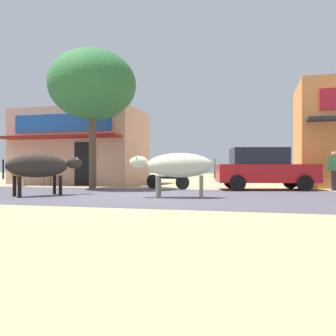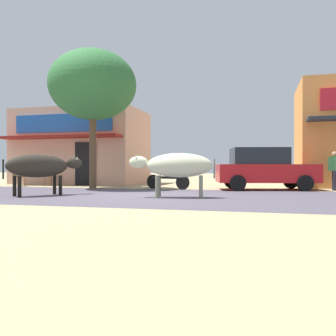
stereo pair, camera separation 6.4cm
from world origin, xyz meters
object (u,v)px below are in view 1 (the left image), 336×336
object	(u,v)px
roadside_tree	(92,85)
pedestrian_by_shop	(334,168)
parked_hatchback_car	(263,168)
cow_far_dark	(178,166)
cafe_chair_by_doorway	(18,175)
parked_motorcycle	(168,178)
cafe_chair_near_tree	(50,175)
cow_near_brown	(40,166)

from	to	relation	value
roadside_tree	pedestrian_by_shop	bearing A→B (deg)	6.65
parked_hatchback_car	cow_far_dark	xyz separation A→B (m)	(-2.47, -4.38, 0.09)
cafe_chair_by_doorway	parked_motorcycle	bearing A→B (deg)	-2.22
roadside_tree	cafe_chair_by_doorway	xyz separation A→B (m)	(-4.06, 0.61, -3.80)
parked_motorcycle	pedestrian_by_shop	world-z (taller)	pedestrian_by_shop
pedestrian_by_shop	cafe_chair_near_tree	size ratio (longest dim) A/B	1.62
roadside_tree	parked_motorcycle	bearing A→B (deg)	5.92
cow_near_brown	cafe_chair_near_tree	distance (m)	6.29
cow_far_dark	cafe_chair_near_tree	distance (m)	8.98
cafe_chair_near_tree	cafe_chair_by_doorway	world-z (taller)	same
cow_near_brown	cow_far_dark	bearing A→B (deg)	5.34
parked_hatchback_car	cafe_chair_by_doorway	bearing A→B (deg)	-178.54
cow_near_brown	parked_hatchback_car	bearing A→B (deg)	35.21
cow_near_brown	pedestrian_by_shop	bearing A→B (deg)	28.05
roadside_tree	pedestrian_by_shop	world-z (taller)	roadside_tree
cow_near_brown	cafe_chair_by_doorway	world-z (taller)	cow_near_brown
cow_near_brown	pedestrian_by_shop	size ratio (longest dim) A/B	1.54
cow_far_dark	cafe_chair_near_tree	size ratio (longest dim) A/B	2.75
parked_hatchback_car	parked_motorcycle	world-z (taller)	parked_hatchback_car
parked_hatchback_car	pedestrian_by_shop	xyz separation A→B (m)	(2.61, 0.22, 0.02)
parked_motorcycle	cafe_chair_by_doorway	size ratio (longest dim) A/B	2.09
roadside_tree	cow_far_dark	xyz separation A→B (m)	(4.44, -3.49, -3.38)
cow_near_brown	pedestrian_by_shop	world-z (taller)	pedestrian_by_shop
roadside_tree	cow_near_brown	size ratio (longest dim) A/B	2.52
roadside_tree	cow_near_brown	world-z (taller)	roadside_tree
parked_motorcycle	cow_near_brown	distance (m)	5.22
parked_motorcycle	cow_far_dark	distance (m)	4.05
cafe_chair_near_tree	cafe_chair_by_doorway	distance (m)	1.44
roadside_tree	cafe_chair_by_doorway	bearing A→B (deg)	171.46
parked_hatchback_car	cow_far_dark	world-z (taller)	parked_hatchback_car
cow_far_dark	cafe_chair_by_doorway	distance (m)	9.45
parked_hatchback_car	parked_motorcycle	xyz separation A→B (m)	(-3.74, -0.56, -0.38)
pedestrian_by_shop	roadside_tree	bearing A→B (deg)	-173.35
roadside_tree	parked_motorcycle	size ratio (longest dim) A/B	3.01
parked_motorcycle	pedestrian_by_shop	size ratio (longest dim) A/B	1.29
parked_motorcycle	cow_far_dark	world-z (taller)	cow_far_dark
roadside_tree	cafe_chair_by_doorway	size ratio (longest dim) A/B	6.29
cow_near_brown	parked_motorcycle	bearing A→B (deg)	54.28
pedestrian_by_shop	cafe_chair_by_doorway	size ratio (longest dim) A/B	1.62
cow_far_dark	cafe_chair_by_doorway	bearing A→B (deg)	154.25
cow_near_brown	cafe_chair_near_tree	size ratio (longest dim) A/B	2.49
roadside_tree	cow_far_dark	size ratio (longest dim) A/B	2.29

